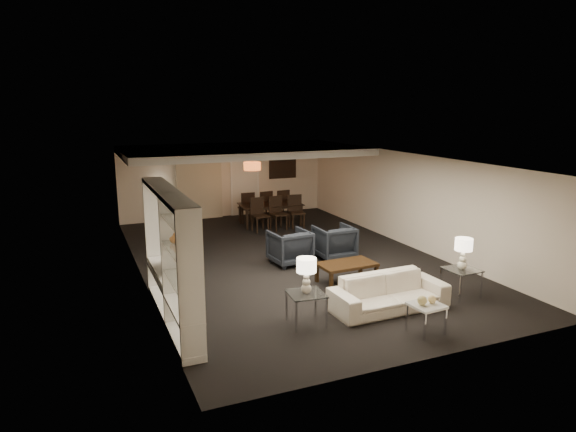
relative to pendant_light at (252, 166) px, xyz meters
The scene contains 35 objects.
floor 4.00m from the pendant_light, 94.90° to the right, with size 11.00×11.00×0.00m, color black.
ceiling 3.56m from the pendant_light, 94.90° to the right, with size 7.00×11.00×0.02m, color silver.
wall_back 2.13m from the pendant_light, 98.53° to the left, with size 7.00×0.02×2.50m, color beige.
wall_front 9.03m from the pendant_light, 91.91° to the right, with size 7.00×0.02×2.50m, color beige.
wall_left 5.21m from the pendant_light, 137.35° to the right, with size 0.02×11.00×2.50m, color beige.
wall_right 4.79m from the pendant_light, 47.56° to the right, with size 0.02×11.00×2.50m, color beige.
ceiling_soffit 0.57m from the pendant_light, behind, with size 7.00×4.00×0.20m, color silver.
curtains 2.38m from the pendant_light, 122.01° to the left, with size 1.50×0.12×2.40m, color beige.
door 2.19m from the pendant_light, 78.52° to the left, with size 0.90×0.05×2.10m, color silver.
painting 2.69m from the pendant_light, 47.44° to the left, with size 0.95×0.04×0.65m, color #142D38.
media_unit 7.13m from the pendant_light, 120.62° to the right, with size 0.38×3.40×2.35m, color white, non-canonical shape.
pendant_light is the anchor object (origin of this frame).
sofa 7.31m from the pendant_light, 88.34° to the right, with size 2.22×0.87×0.65m, color beige.
coffee_table 5.79m from the pendant_light, 87.86° to the right, with size 1.22×0.71×0.44m, color black, non-canonical shape.
armchair_left 4.13m from the pendant_light, 95.87° to the right, with size 0.88×0.91×0.82m, color black.
armchair_right 4.19m from the pendant_light, 78.10° to the right, with size 0.88×0.91×0.82m, color black.
side_table_left 7.46m from the pendant_light, 101.83° to the right, with size 0.61×0.61×0.57m, color white, non-canonical shape.
side_table_right 7.56m from the pendant_light, 75.03° to the right, with size 0.61×0.61×0.57m, color white, non-canonical shape.
table_lamp_left 7.36m from the pendant_light, 101.83° to the right, with size 0.34×0.34×0.63m, color beige, non-canonical shape.
table_lamp_right 7.45m from the pendant_light, 75.03° to the right, with size 0.34×0.34×0.63m, color #F0E9CB, non-canonical shape.
marble_table 8.40m from the pendant_light, 88.56° to the right, with size 0.51×0.51×0.51m, color silver, non-canonical shape.
gold_gourd_a 8.34m from the pendant_light, 89.26° to the right, with size 0.16×0.16×0.16m, color tan.
gold_gourd_b 8.34m from the pendant_light, 87.87° to the right, with size 0.14×0.14×0.14m, color #EBC87C.
television 6.59m from the pendant_light, 123.25° to the right, with size 0.13×0.99×0.57m, color black.
vase_blue 8.30m from the pendant_light, 115.89° to the right, with size 0.16×0.16×0.17m, color #2A2FB7.
vase_amber 7.53m from the pendant_light, 118.68° to the right, with size 0.16×0.16×0.16m, color #BB773E.
floor_speaker 5.53m from the pendant_light, 130.74° to the right, with size 0.13×0.13×1.15m, color black.
dining_table 1.71m from the pendant_light, ahead, with size 1.94×1.08×0.68m, color black.
chair_nl 1.52m from the pendant_light, 86.08° to the right, with size 0.47×0.47×1.01m, color black, non-canonical shape.
chair_nm 1.64m from the pendant_light, 40.54° to the right, with size 0.47×0.47×1.01m, color black, non-canonical shape.
chair_nr 1.96m from the pendant_light, 23.77° to the right, with size 0.47×0.47×1.01m, color black, non-canonical shape.
chair_fl 1.60m from the pendant_light, 87.17° to the left, with size 0.47×0.47×1.01m, color black, non-canonical shape.
chair_fm 1.73m from the pendant_light, 49.83° to the left, with size 0.47×0.47×1.01m, color black, non-canonical shape.
chair_fr 2.03m from the pendant_light, 31.39° to the left, with size 0.47×0.47×1.01m, color black, non-canonical shape.
floor_lamp 3.25m from the pendant_light, 145.81° to the left, with size 0.21×0.21×1.47m, color black, non-canonical shape.
Camera 1 is at (-4.74, -11.20, 3.76)m, focal length 32.00 mm.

